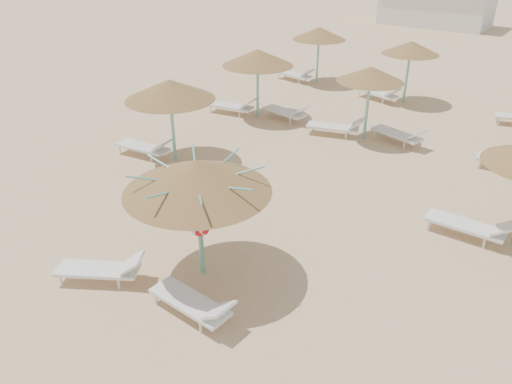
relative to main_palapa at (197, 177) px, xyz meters
The scene contains 6 objects.
ground 2.40m from the main_palapa, 131.91° to the right, with size 120.00×120.00×0.00m, color tan.
main_palapa is the anchor object (origin of this frame).
lounger_main_a 2.97m from the main_palapa, 136.02° to the right, with size 1.93×1.48×0.70m.
lounger_main_b 2.52m from the main_palapa, 55.23° to the right, with size 1.96×0.70×0.70m.
palapa_field 10.16m from the main_palapa, 92.47° to the left, with size 15.30×13.68×2.72m.
service_hut 35.41m from the main_palapa, 99.95° to the left, with size 8.40×4.40×3.25m.
Camera 1 is at (6.35, -6.56, 6.86)m, focal length 35.00 mm.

